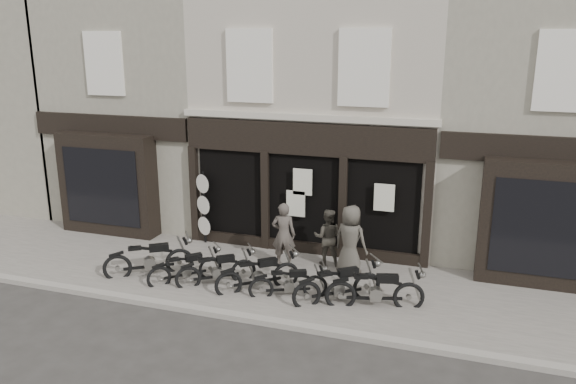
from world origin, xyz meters
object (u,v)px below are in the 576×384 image
(motorcycle_3, at_px, (259,277))
(advert_sign_post, at_px, (204,211))
(motorcycle_1, at_px, (186,271))
(motorcycle_2, at_px, (217,272))
(motorcycle_0, at_px, (150,262))
(motorcycle_5, at_px, (338,288))
(motorcycle_4, at_px, (289,286))
(man_right, at_px, (351,240))
(man_left, at_px, (284,235))
(man_centre, at_px, (328,237))
(motorcycle_6, at_px, (376,293))

(motorcycle_3, bearing_deg, advert_sign_post, 97.36)
(motorcycle_1, bearing_deg, motorcycle_2, -38.28)
(motorcycle_0, bearing_deg, motorcycle_5, -33.74)
(motorcycle_3, xyz_separation_m, motorcycle_4, (0.84, -0.13, -0.05))
(advert_sign_post, bearing_deg, motorcycle_4, -12.35)
(motorcycle_0, height_order, motorcycle_2, motorcycle_0)
(man_right, bearing_deg, man_left, 17.51)
(motorcycle_4, bearing_deg, advert_sign_post, 119.47)
(motorcycle_1, height_order, man_left, man_left)
(motorcycle_2, bearing_deg, man_centre, 4.39)
(motorcycle_0, relative_size, motorcycle_1, 1.30)
(motorcycle_3, bearing_deg, man_right, -0.71)
(motorcycle_4, relative_size, man_centre, 1.14)
(man_right, xyz_separation_m, advert_sign_post, (-4.69, 0.93, 0.08))
(motorcycle_3, bearing_deg, motorcycle_0, 141.14)
(motorcycle_4, height_order, motorcycle_5, motorcycle_5)
(motorcycle_6, bearing_deg, motorcycle_2, 163.96)
(motorcycle_6, relative_size, man_left, 1.26)
(motorcycle_5, bearing_deg, motorcycle_3, 142.12)
(motorcycle_0, height_order, man_centre, man_centre)
(motorcycle_0, bearing_deg, motorcycle_3, -33.15)
(motorcycle_1, height_order, motorcycle_6, motorcycle_6)
(motorcycle_2, xyz_separation_m, motorcycle_4, (1.97, -0.12, -0.03))
(motorcycle_4, distance_m, man_left, 1.96)
(motorcycle_0, xyz_separation_m, motorcycle_5, (5.08, 0.04, -0.01))
(man_left, bearing_deg, motorcycle_6, 141.13)
(motorcycle_3, height_order, motorcycle_6, motorcycle_6)
(motorcycle_0, xyz_separation_m, man_centre, (4.28, 2.11, 0.46))
(motorcycle_4, distance_m, man_centre, 2.28)
(advert_sign_post, bearing_deg, motorcycle_1, -49.32)
(man_right, bearing_deg, man_centre, -14.91)
(man_left, distance_m, advert_sign_post, 3.01)
(motorcycle_0, distance_m, man_centre, 4.79)
(motorcycle_0, distance_m, man_right, 5.31)
(motorcycle_4, distance_m, motorcycle_6, 2.09)
(man_left, relative_size, advert_sign_post, 0.77)
(motorcycle_5, relative_size, man_right, 1.03)
(motorcycle_6, relative_size, man_right, 1.20)
(motorcycle_0, xyz_separation_m, motorcycle_3, (3.05, 0.06, -0.03))
(motorcycle_0, bearing_deg, man_centre, -7.98)
(motorcycle_1, relative_size, motorcycle_3, 0.86)
(motorcycle_3, relative_size, motorcycle_6, 0.81)
(motorcycle_1, xyz_separation_m, motorcycle_5, (3.98, 0.10, 0.05))
(man_left, bearing_deg, motorcycle_3, 76.78)
(motorcycle_1, xyz_separation_m, advert_sign_post, (-0.78, 2.64, 0.76))
(motorcycle_1, distance_m, man_left, 2.75)
(motorcycle_4, bearing_deg, motorcycle_5, -18.44)
(motorcycle_0, bearing_deg, motorcycle_6, -34.09)
(motorcycle_5, xyz_separation_m, advert_sign_post, (-4.76, 2.54, 0.70))
(motorcycle_3, xyz_separation_m, man_centre, (1.23, 2.05, 0.49))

